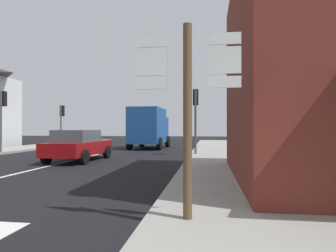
{
  "coord_description": "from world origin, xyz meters",
  "views": [
    {
      "loc": [
        6.48,
        -4.2,
        1.56
      ],
      "look_at": [
        3.95,
        13.6,
        1.69
      ],
      "focal_mm": 30.52,
      "sensor_mm": 36.0,
      "label": 1
    }
  ],
  "objects": [
    {
      "name": "ground_plane",
      "position": [
        0.0,
        10.0,
        0.0
      ],
      "size": [
        80.0,
        80.0,
        0.0
      ],
      "primitive_type": "plane",
      "color": "black"
    },
    {
      "name": "sidewalk_right",
      "position": [
        7.04,
        8.0,
        0.07
      ],
      "size": [
        3.14,
        44.0,
        0.14
      ],
      "primitive_type": "cube",
      "color": "gray",
      "rests_on": "ground"
    },
    {
      "name": "lane_centre_stripe",
      "position": [
        0.0,
        6.0,
        0.01
      ],
      "size": [
        0.16,
        12.0,
        0.01
      ],
      "primitive_type": "cube",
      "color": "silver",
      "rests_on": "ground"
    },
    {
      "name": "sedan_far",
      "position": [
        0.35,
        8.67,
        0.76
      ],
      "size": [
        2.0,
        4.22,
        1.47
      ],
      "color": "maroon",
      "rests_on": "ground"
    },
    {
      "name": "delivery_truck",
      "position": [
        1.98,
        17.23,
        1.65
      ],
      "size": [
        2.61,
        5.07,
        3.05
      ],
      "color": "#19478C",
      "rests_on": "ground"
    },
    {
      "name": "route_sign_post",
      "position": [
        6.16,
        0.29,
        1.91
      ],
      "size": [
        1.66,
        0.14,
        3.2
      ],
      "color": "brown",
      "rests_on": "ground"
    },
    {
      "name": "traffic_light_far_left",
      "position": [
        -5.77,
        18.32,
        2.57
      ],
      "size": [
        0.3,
        0.49,
        3.46
      ],
      "color": "#47474C",
      "rests_on": "ground"
    },
    {
      "name": "traffic_light_near_left",
      "position": [
        -5.77,
        11.34,
        2.79
      ],
      "size": [
        0.3,
        0.49,
        3.78
      ],
      "color": "#47474C",
      "rests_on": "ground"
    },
    {
      "name": "traffic_light_near_right",
      "position": [
        5.77,
        11.82,
        2.77
      ],
      "size": [
        0.3,
        0.49,
        3.74
      ],
      "color": "#47474C",
      "rests_on": "ground"
    }
  ]
}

